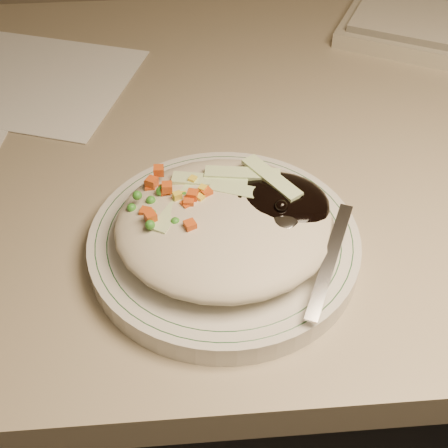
{
  "coord_description": "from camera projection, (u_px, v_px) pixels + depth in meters",
  "views": [
    {
      "loc": [
        -0.09,
        0.8,
        1.16
      ],
      "look_at": [
        -0.06,
        1.19,
        0.78
      ],
      "focal_mm": 50.0,
      "sensor_mm": 36.0,
      "label": 1
    }
  ],
  "objects": [
    {
      "name": "meal",
      "position": [
        229.0,
        220.0,
        0.54
      ],
      "size": [
        0.21,
        0.19,
        0.05
      ],
      "color": "#ADA48C",
      "rests_on": "plate"
    },
    {
      "name": "desk",
      "position": [
        254.0,
        250.0,
        0.85
      ],
      "size": [
        1.4,
        0.7,
        0.74
      ],
      "color": "gray",
      "rests_on": "ground"
    },
    {
      "name": "plate",
      "position": [
        224.0,
        244.0,
        0.57
      ],
      "size": [
        0.24,
        0.24,
        0.02
      ],
      "primitive_type": "cylinder",
      "color": "silver",
      "rests_on": "desk"
    },
    {
      "name": "plate_rim",
      "position": [
        224.0,
        237.0,
        0.56
      ],
      "size": [
        0.23,
        0.23,
        0.0
      ],
      "color": "#144723",
      "rests_on": "plate"
    }
  ]
}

